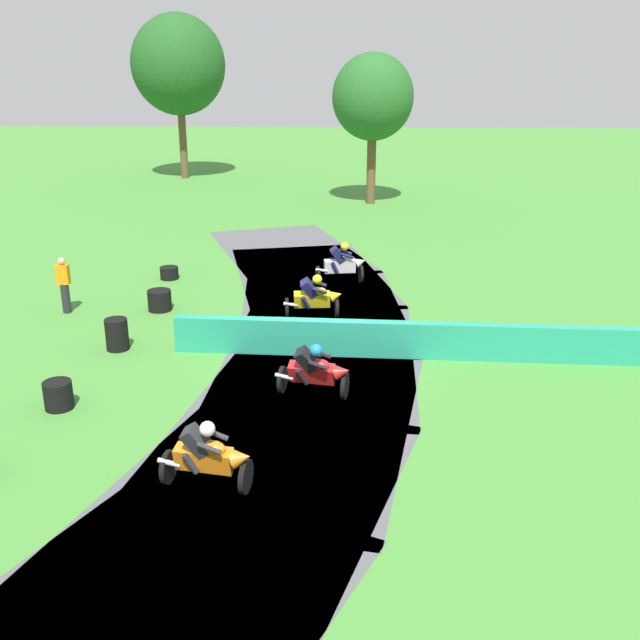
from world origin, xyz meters
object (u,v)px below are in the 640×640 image
motorcycle_lead_orange (208,456)px  tire_stack_extra_a (169,273)px  motorcycle_chase_red (315,371)px  track_marshal (64,285)px  tire_stack_far (160,300)px  motorcycle_fourth_white (342,264)px  tire_stack_mid_b (117,334)px  tire_stack_mid_a (58,395)px  motorcycle_trailing_yellow (315,297)px

motorcycle_lead_orange → tire_stack_extra_a: bearing=106.0°
motorcycle_chase_red → track_marshal: size_ratio=1.04×
tire_stack_far → track_marshal: bearing=-173.6°
motorcycle_fourth_white → tire_stack_mid_b: 8.07m
tire_stack_mid_a → tire_stack_far: 6.32m
tire_stack_mid_a → tire_stack_extra_a: bearing=89.0°
motorcycle_chase_red → tire_stack_mid_b: size_ratio=2.13×
motorcycle_trailing_yellow → tire_stack_far: 4.57m
motorcycle_chase_red → track_marshal: bearing=144.3°
tire_stack_extra_a → motorcycle_fourth_white: bearing=-3.5°
tire_stack_mid_a → tire_stack_far: bearing=84.5°
motorcycle_trailing_yellow → motorcycle_fourth_white: 3.46m
motorcycle_trailing_yellow → tire_stack_mid_b: motorcycle_trailing_yellow is taller
motorcycle_trailing_yellow → tire_stack_extra_a: 6.23m
motorcycle_lead_orange → tire_stack_extra_a: size_ratio=2.85×
tire_stack_mid_b → tire_stack_extra_a: tire_stack_mid_b is taller
track_marshal → tire_stack_extra_a: bearing=57.7°
tire_stack_far → tire_stack_mid_a: bearing=-95.5°
motorcycle_chase_red → motorcycle_trailing_yellow: size_ratio=1.01×
motorcycle_fourth_white → tire_stack_far: (-5.26, -2.79, -0.36)m
motorcycle_lead_orange → tire_stack_far: motorcycle_lead_orange is taller
tire_stack_extra_a → track_marshal: bearing=-122.3°
motorcycle_lead_orange → motorcycle_fourth_white: 12.21m
tire_stack_mid_a → track_marshal: track_marshal is taller
tire_stack_extra_a → motorcycle_trailing_yellow: bearing=-36.9°
motorcycle_fourth_white → track_marshal: 8.47m
tire_stack_mid_a → track_marshal: (-2.02, 5.99, 0.52)m
motorcycle_fourth_white → tire_stack_mid_b: bearing=-134.0°
motorcycle_lead_orange → tire_stack_mid_a: motorcycle_lead_orange is taller
motorcycle_chase_red → motorcycle_trailing_yellow: (-0.22, 5.00, 0.01)m
motorcycle_chase_red → track_marshal: (-7.37, 5.29, 0.19)m
motorcycle_lead_orange → motorcycle_chase_red: bearing=65.6°
motorcycle_lead_orange → motorcycle_trailing_yellow: size_ratio=1.01×
motorcycle_fourth_white → tire_stack_far: bearing=-152.1°
motorcycle_fourth_white → tire_stack_mid_b: size_ratio=2.10×
track_marshal → tire_stack_far: bearing=6.4°
motorcycle_chase_red → tire_stack_mid_b: motorcycle_chase_red is taller
motorcycle_lead_orange → tire_stack_far: (-3.09, 9.23, -0.35)m
tire_stack_mid_b → tire_stack_extra_a: 6.15m
motorcycle_lead_orange → tire_stack_mid_b: bearing=118.9°
motorcycle_chase_red → tire_stack_mid_a: (-5.35, -0.70, -0.33)m
tire_stack_extra_a → tire_stack_mid_b: bearing=-89.0°
tire_stack_extra_a → motorcycle_lead_orange: bearing=-74.0°
motorcycle_lead_orange → motorcycle_fourth_white: size_ratio=1.01×
motorcycle_trailing_yellow → tire_stack_far: (-4.52, 0.59, -0.34)m
tire_stack_far → track_marshal: track_marshal is taller
motorcycle_trailing_yellow → tire_stack_extra_a: motorcycle_trailing_yellow is taller
motorcycle_fourth_white → motorcycle_trailing_yellow: bearing=-102.4°
motorcycle_lead_orange → tire_stack_mid_a: bearing=141.5°
motorcycle_lead_orange → tire_stack_extra_a: (-3.54, 12.37, -0.45)m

